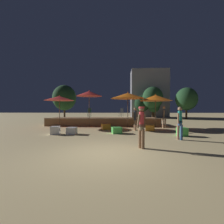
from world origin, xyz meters
TOP-DOWN VIEW (x-y plane):
  - ground_plane at (0.00, 0.00)m, footprint 120.00×120.00m
  - wooden_deck at (-1.05, 9.60)m, footprint 10.52×3.09m
  - patio_umbrella_0 at (1.24, 7.79)m, footprint 2.98×2.98m
  - patio_umbrella_1 at (-2.10, 7.67)m, footprint 2.23×2.23m
  - patio_umbrella_2 at (-4.78, 7.80)m, footprint 2.57×2.57m
  - patio_umbrella_3 at (3.64, 7.90)m, footprint 2.76×2.76m
  - cube_seat_0 at (-2.47, 4.00)m, footprint 0.57×0.57m
  - cube_seat_1 at (-3.48, 3.91)m, footprint 0.60×0.60m
  - cube_seat_2 at (-0.54, 6.30)m, footprint 0.79×0.79m
  - cube_seat_3 at (2.72, 5.75)m, footprint 0.72×0.72m
  - cube_seat_4 at (4.14, 3.64)m, footprint 0.55×0.55m
  - cube_seat_5 at (0.33, 4.44)m, footprint 0.72×0.72m
  - person_0 at (1.65, 5.78)m, footprint 0.47×0.29m
  - person_1 at (4.24, 7.42)m, footprint 0.30×0.56m
  - person_2 at (1.36, 0.76)m, footprint 0.42×0.34m
  - person_3 at (3.56, 2.52)m, footprint 0.40×0.37m
  - bistro_chair_0 at (0.76, 10.56)m, footprint 0.47×0.47m
  - bistro_chair_1 at (-2.54, 10.02)m, footprint 0.43×0.43m
  - bistro_chair_2 at (1.94, 9.98)m, footprint 0.47×0.47m
  - frisbee_disc at (1.85, 4.01)m, footprint 0.26×0.26m
  - background_tree_0 at (-7.84, 17.34)m, footprint 3.51×3.51m
  - background_tree_1 at (6.48, 20.71)m, footprint 2.01×2.01m
  - background_tree_2 at (10.93, 18.44)m, footprint 3.20×3.20m
  - background_tree_3 at (4.68, 21.93)m, footprint 2.75×2.75m
  - background_tree_4 at (6.23, 20.58)m, footprint 3.45×3.45m
  - distant_building at (6.40, 24.71)m, footprint 7.01×3.68m

SIDE VIEW (x-z plane):
  - ground_plane at x=0.00m, z-range 0.00..0.00m
  - frisbee_disc at x=1.85m, z-range 0.00..0.03m
  - cube_seat_5 at x=0.33m, z-range 0.00..0.40m
  - cube_seat_3 at x=2.72m, z-range 0.00..0.41m
  - cube_seat_0 at x=-2.47m, z-range 0.00..0.42m
  - cube_seat_2 at x=-0.54m, z-range 0.00..0.44m
  - cube_seat_4 at x=4.14m, z-range 0.00..0.49m
  - cube_seat_1 at x=-3.48m, z-range 0.00..0.49m
  - wooden_deck at x=-1.05m, z-range -0.04..0.74m
  - person_0 at x=1.65m, z-range 0.06..1.73m
  - person_3 at x=3.56m, z-range 0.06..1.74m
  - person_2 at x=1.36m, z-range 0.10..1.76m
  - person_1 at x=4.24m, z-range 0.09..1.89m
  - bistro_chair_0 at x=0.76m, z-range 0.87..1.77m
  - bistro_chair_1 at x=-2.54m, z-range 0.87..1.77m
  - bistro_chair_2 at x=1.94m, z-range 0.87..1.77m
  - background_tree_1 at x=6.48m, z-range 0.48..3.69m
  - patio_umbrella_2 at x=-4.78m, z-range 1.12..3.92m
  - patio_umbrella_3 at x=3.64m, z-range 1.10..3.97m
  - background_tree_3 at x=4.68m, z-range 0.53..4.64m
  - patio_umbrella_0 at x=1.24m, z-range 1.20..4.25m
  - patio_umbrella_1 at x=-2.10m, z-range 1.30..4.51m
  - background_tree_2 at x=10.93m, z-range 0.69..5.60m
  - background_tree_0 at x=-7.84m, z-range 0.69..5.93m
  - background_tree_4 at x=6.23m, z-range 0.79..6.20m
  - distant_building at x=6.40m, z-range 0.00..9.18m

